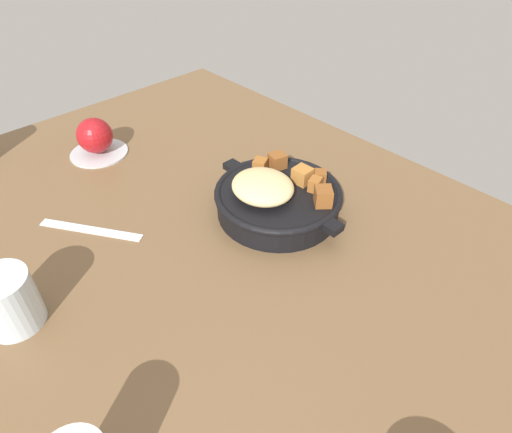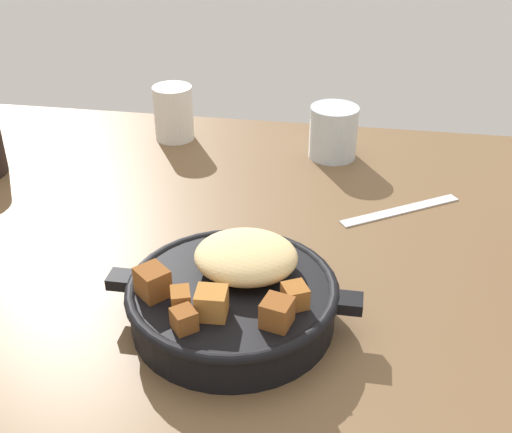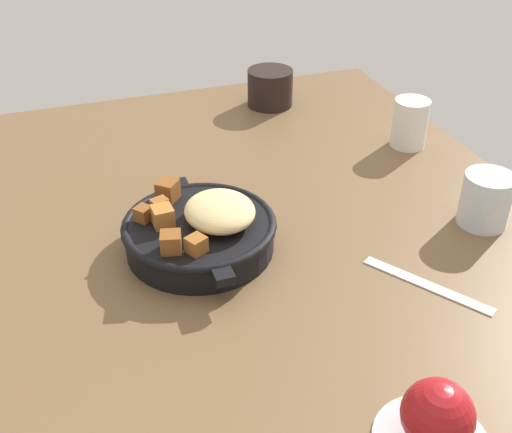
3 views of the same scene
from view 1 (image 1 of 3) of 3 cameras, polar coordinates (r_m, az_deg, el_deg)
name	(u,v)px [view 1 (image 1 of 3)]	position (r cm, az deg, el deg)	size (l,w,h in cm)	color
ground_plane	(221,243)	(69.62, -4.55, -3.41)	(114.46, 82.43, 2.40)	brown
cast_iron_skillet	(277,197)	(71.50, 2.72, 2.53)	(25.04, 20.78, 7.75)	black
saucer_plate	(99,152)	(93.75, -19.70, 7.87)	(11.22, 11.22, 0.60)	#B7BABF
red_apple	(95,136)	(91.99, -20.20, 9.83)	(6.85, 6.85, 6.85)	maroon
butter_knife	(91,230)	(74.43, -20.65, -1.59)	(17.32, 1.60, 0.36)	silver
water_glass_short	(7,301)	(62.66, -29.56, -9.55)	(7.13, 7.13, 7.77)	silver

